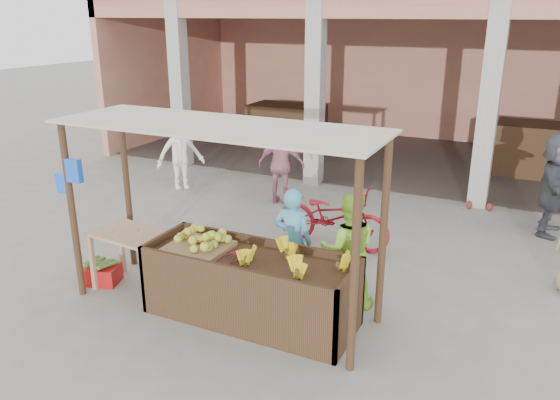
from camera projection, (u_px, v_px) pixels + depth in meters
The scene contains 18 objects.
ground at pixel (217, 309), 7.02m from camera, with size 60.00×60.00×0.00m, color slate.
market_building at pixel (404, 51), 13.72m from camera, with size 14.40×6.40×4.20m.
fruit_stall at pixel (250, 289), 6.68m from camera, with size 2.60×0.95×0.80m, color #4C301E.
stall_awning at pixel (212, 159), 6.43m from camera, with size 4.09×1.35×2.39m.
banana_heap at pixel (290, 260), 6.30m from camera, with size 1.16×0.63×0.21m, color yellow, non-canonical shape.
melon_tray at pixel (199, 243), 6.80m from camera, with size 0.75×0.65×0.20m.
berry_heap at pixel (240, 255), 6.52m from camera, with size 0.39×0.32×0.12m, color maroon.
side_table at pixel (131, 242), 7.37m from camera, with size 1.07×0.76×0.82m.
papaya_pile at pixel (130, 226), 7.29m from camera, with size 0.62×0.35×0.18m, color #53922F, non-canonical shape.
red_crate at pixel (101, 274), 7.66m from camera, with size 0.49×0.36×0.26m, color red.
plantain_bundle at pixel (100, 263), 7.60m from camera, with size 0.42×0.29×0.08m, color #5E9235, non-canonical shape.
produce_sacks at pixel (481, 195), 10.44m from camera, with size 0.82×0.51×0.62m.
vendor_blue at pixel (293, 238), 7.23m from camera, with size 0.59×0.43×1.57m, color #58B7E5.
vendor_green at pixel (348, 247), 6.88m from camera, with size 0.77×0.45×1.61m, color #97D539.
motorcycle at pixel (333, 215), 8.77m from camera, with size 2.00×0.69×1.05m, color maroon.
shopper_a at pixel (180, 149), 11.59m from camera, with size 1.11×0.55×1.72m, color white.
shopper_b at pixel (281, 162), 10.67m from camera, with size 0.99×0.53×1.68m, color #C47C90.
shopper_d at pixel (555, 182), 9.12m from camera, with size 1.72×0.71×1.86m, color #51525D.
Camera 1 is at (3.42, -5.21, 3.60)m, focal length 35.00 mm.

